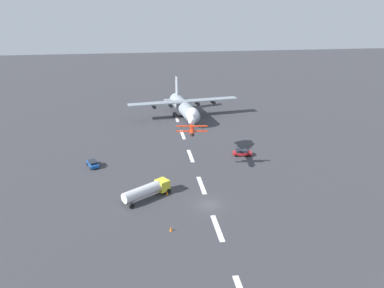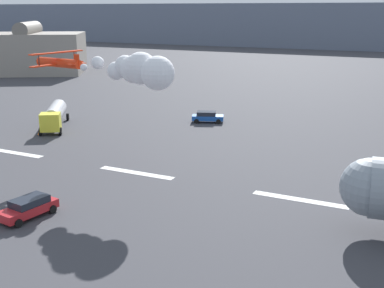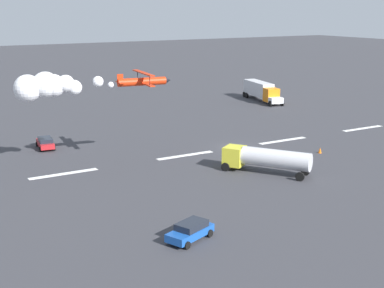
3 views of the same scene
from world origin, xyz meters
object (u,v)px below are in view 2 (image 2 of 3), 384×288
(fuel_tanker_truck, at_px, (54,115))
(followme_car_yellow, at_px, (28,207))
(airport_staff_sedan, at_px, (207,117))
(traffic_cone_far, at_px, (39,132))
(stunt_biplane_red, at_px, (134,69))

(fuel_tanker_truck, distance_m, followme_car_yellow, 30.18)
(airport_staff_sedan, bearing_deg, followme_car_yellow, -87.66)
(traffic_cone_far, bearing_deg, fuel_tanker_truck, 103.10)
(stunt_biplane_red, height_order, airport_staff_sedan, stunt_biplane_red)
(followme_car_yellow, relative_size, traffic_cone_far, 6.34)
(airport_staff_sedan, bearing_deg, traffic_cone_far, -135.10)
(airport_staff_sedan, height_order, traffic_cone_far, airport_staff_sedan)
(stunt_biplane_red, relative_size, traffic_cone_far, 23.72)
(stunt_biplane_red, height_order, followme_car_yellow, stunt_biplane_red)
(airport_staff_sedan, bearing_deg, stunt_biplane_red, -81.68)
(followme_car_yellow, xyz_separation_m, airport_staff_sedan, (-1.47, 35.88, -0.00))
(fuel_tanker_truck, bearing_deg, airport_staff_sedan, 35.24)
(stunt_biplane_red, xyz_separation_m, traffic_cone_far, (-19.37, 7.93, -9.66))
(fuel_tanker_truck, bearing_deg, stunt_biplane_red, -30.38)
(stunt_biplane_red, xyz_separation_m, airport_staff_sedan, (-3.48, 23.78, -9.23))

